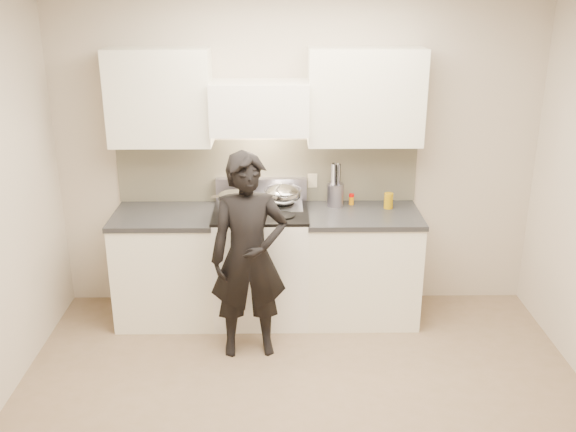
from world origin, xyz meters
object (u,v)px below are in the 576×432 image
at_px(utensil_crock, 335,193).
at_px(person, 249,257).
at_px(stove, 262,263).
at_px(wok, 283,194).
at_px(counter_right, 361,264).

bearing_deg(utensil_crock, person, -133.25).
distance_m(stove, person, 0.64).
bearing_deg(utensil_crock, wok, -172.68).
xyz_separation_m(stove, person, (-0.07, -0.56, 0.31)).
xyz_separation_m(stove, wok, (0.18, 0.11, 0.57)).
distance_m(counter_right, wok, 0.88).
height_order(wok, utensil_crock, utensil_crock).
bearing_deg(wok, person, -110.53).
bearing_deg(utensil_crock, stove, -164.69).
xyz_separation_m(wok, utensil_crock, (0.43, 0.06, -0.01)).
bearing_deg(person, counter_right, 25.51).
xyz_separation_m(stove, utensil_crock, (0.61, 0.17, 0.56)).
distance_m(wok, person, 0.77).
relative_size(wok, utensil_crock, 1.06).
height_order(counter_right, utensil_crock, utensil_crock).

